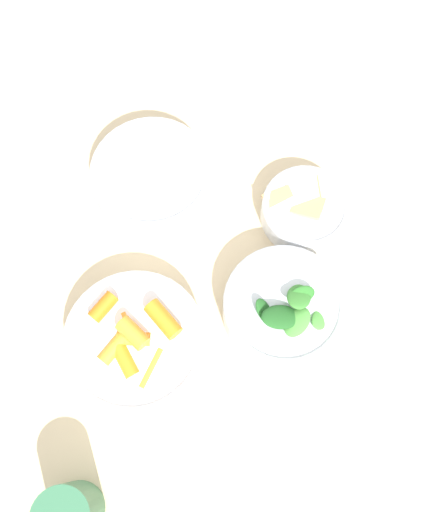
# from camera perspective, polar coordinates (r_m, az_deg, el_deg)

# --- Properties ---
(ground_plane) EXTENTS (10.00, 10.00, 0.00)m
(ground_plane) POSITION_cam_1_polar(r_m,az_deg,el_deg) (1.56, -2.41, -7.52)
(ground_plane) COLOR gray
(dining_table) EXTENTS (1.04, 1.03, 0.73)m
(dining_table) POSITION_cam_1_polar(r_m,az_deg,el_deg) (0.96, -3.87, -0.38)
(dining_table) COLOR beige
(dining_table) RESTS_ON ground_plane
(bowl_carrots) EXTENTS (0.19, 0.19, 0.07)m
(bowl_carrots) POSITION_cam_1_polar(r_m,az_deg,el_deg) (0.80, -8.35, -8.49)
(bowl_carrots) COLOR white
(bowl_carrots) RESTS_ON dining_table
(bowl_greens) EXTENTS (0.17, 0.17, 0.09)m
(bowl_greens) POSITION_cam_1_polar(r_m,az_deg,el_deg) (0.80, 6.38, -5.13)
(bowl_greens) COLOR silver
(bowl_greens) RESTS_ON dining_table
(bowl_beans_hotdog) EXTENTS (0.18, 0.18, 0.06)m
(bowl_beans_hotdog) POSITION_cam_1_polar(r_m,az_deg,el_deg) (0.88, -6.68, 7.74)
(bowl_beans_hotdog) COLOR silver
(bowl_beans_hotdog) RESTS_ON dining_table
(bowl_cookies) EXTENTS (0.13, 0.13, 0.05)m
(bowl_cookies) POSITION_cam_1_polar(r_m,az_deg,el_deg) (0.86, 8.49, 4.64)
(bowl_cookies) COLOR silver
(bowl_cookies) RESTS_ON dining_table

